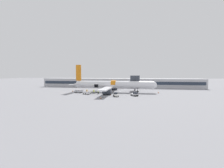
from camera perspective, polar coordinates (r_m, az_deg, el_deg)
ground_plane at (r=52.99m, az=-1.55°, el=-4.46°), size 500.00×500.00×0.00m
terminal_strip at (r=86.37m, az=2.93°, el=0.54°), size 95.92×12.44×5.32m
jet_bridge_stub at (r=64.50m, az=9.52°, el=1.81°), size 4.06×8.84×7.33m
airplane at (r=60.37m, az=0.08°, el=-0.39°), size 37.05×33.09×12.18m
baggage_tug_lead at (r=50.59m, az=9.39°, el=-4.19°), size 2.97×3.07×1.46m
baggage_tug_mid at (r=48.60m, az=1.62°, el=-4.49°), size 2.35×3.10×1.41m
baggage_cart_loading at (r=58.47m, az=-7.50°, el=-3.26°), size 3.60×1.90×1.04m
baggage_cart_queued at (r=55.12m, az=-10.31°, el=-3.66°), size 4.09×2.44×1.02m
baggage_cart_empty at (r=60.16m, az=-13.80°, el=-3.07°), size 4.31×1.85×1.10m
ground_crew_loader_a at (r=55.66m, az=-7.51°, el=-3.13°), size 0.52×0.60×1.75m
ground_crew_loader_b at (r=58.03m, az=-10.42°, el=-2.95°), size 0.57×0.44×1.62m
ground_crew_driver at (r=58.60m, az=-3.37°, el=-2.86°), size 0.41×0.54×1.54m
ground_crew_supervisor at (r=54.90m, az=-5.78°, el=-3.19°), size 0.61×0.54×1.79m
suitcase_on_tarmac_upright at (r=56.54m, az=-5.58°, el=-3.66°), size 0.51×0.39×0.66m
safety_cone_nose at (r=60.07m, az=18.72°, el=-3.33°), size 0.46×0.46×0.77m
safety_cone_engine_left at (r=44.71m, az=-4.70°, el=-5.70°), size 0.53×0.53×0.56m
safety_cone_wingtip at (r=52.02m, az=-0.68°, el=-4.33°), size 0.53×0.53×0.55m
safety_cone_tail at (r=64.97m, az=-15.96°, el=-2.81°), size 0.48×0.48×0.62m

